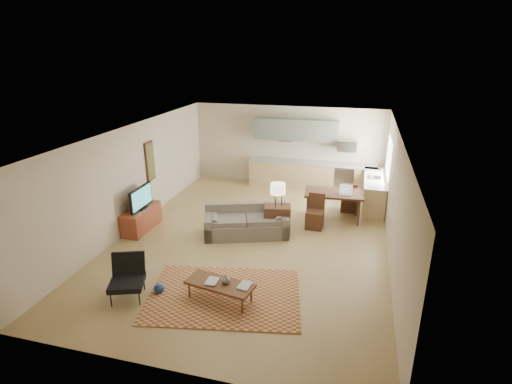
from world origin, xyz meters
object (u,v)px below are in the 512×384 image
(sofa, at_px, (246,221))
(console_table, at_px, (277,220))
(coffee_table, at_px, (220,292))
(dining_table, at_px, (333,206))
(tv_credenza, at_px, (141,219))
(armchair, at_px, (126,279))

(sofa, height_order, console_table, console_table)
(coffee_table, height_order, dining_table, dining_table)
(tv_credenza, bearing_deg, console_table, 10.54)
(sofa, xyz_separation_m, console_table, (0.75, 0.28, 0.00))
(tv_credenza, height_order, console_table, console_table)
(console_table, height_order, dining_table, dining_table)
(sofa, relative_size, console_table, 2.85)
(armchair, bearing_deg, tv_credenza, 94.90)
(sofa, bearing_deg, coffee_table, -103.21)
(tv_credenza, relative_size, console_table, 1.68)
(sofa, distance_m, coffee_table, 2.85)
(coffee_table, relative_size, console_table, 1.69)
(armchair, distance_m, console_table, 4.10)
(tv_credenza, bearing_deg, coffee_table, -38.73)
(coffee_table, xyz_separation_m, tv_credenza, (-3.06, 2.45, 0.10))
(coffee_table, xyz_separation_m, armchair, (-1.74, -0.37, 0.22))
(coffee_table, relative_size, armchair, 1.58)
(coffee_table, height_order, console_table, console_table)
(dining_table, bearing_deg, console_table, -139.06)
(sofa, height_order, tv_credenza, sofa)
(coffee_table, bearing_deg, sofa, 106.76)
(console_table, xyz_separation_m, dining_table, (1.30, 1.33, 0.01))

